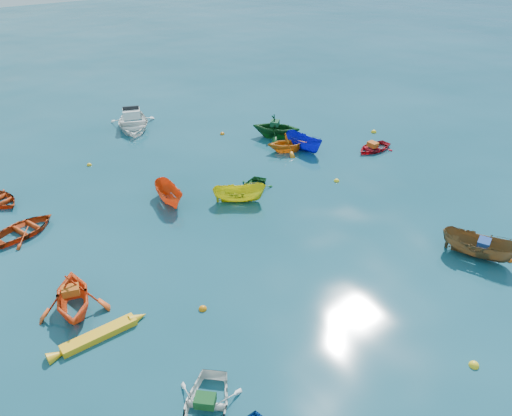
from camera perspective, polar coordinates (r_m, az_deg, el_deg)
ground at (r=22.73m, az=6.79°, el=-6.39°), size 160.00×160.00×0.00m
dinghy_white_near at (r=17.20m, az=-5.84°, el=-22.27°), size 3.52×3.62×0.61m
sampan_brown_mid at (r=25.16m, az=23.87°, el=-5.09°), size 2.62×3.54×1.29m
dinghy_orange_w at (r=21.51m, az=-19.93°, el=-10.94°), size 3.42×3.75×1.68m
sampan_yellow_mid at (r=27.23m, az=-1.90°, el=0.76°), size 3.04×2.37×1.11m
dinghy_green_e at (r=28.23m, az=-0.46°, el=1.96°), size 3.24×3.09×0.55m
dinghy_red_nw at (r=27.11m, az=-24.86°, el=-2.61°), size 3.75×3.24×0.65m
sampan_orange_n at (r=27.56m, az=-9.79°, el=0.69°), size 1.29×2.95×1.11m
dinghy_green_n at (r=35.16m, az=2.29°, el=8.08°), size 4.30×4.31×1.72m
dinghy_red_ne at (r=34.09m, az=13.23°, el=6.47°), size 2.77×2.09×0.54m
sampan_blue_far at (r=33.42m, az=5.46°, el=6.68°), size 1.60×3.15×1.16m
dinghy_orange_far at (r=33.06m, az=3.58°, el=6.48°), size 3.28×3.09×1.37m
kayak_yellow at (r=20.10m, az=-17.41°, el=-13.92°), size 3.57×0.82×0.35m
motorboat_white at (r=37.80m, az=-13.83°, el=8.88°), size 4.55×5.36×1.55m
tarp_green_a at (r=16.89m, az=-5.85°, el=-21.06°), size 0.82×0.80×0.32m
tarp_blue_a at (r=24.72m, az=24.60°, el=-3.67°), size 0.83×0.76×0.33m
tarp_orange_a at (r=20.93m, az=-20.42°, el=-8.81°), size 0.74×0.62×0.31m
tarp_green_b at (r=34.79m, az=2.16°, el=9.66°), size 0.89×0.89×0.35m
tarp_orange_b at (r=33.84m, az=13.20°, el=7.09°), size 0.55×0.69×0.31m
buoy_ye_a at (r=19.84m, az=23.63°, el=-16.19°), size 0.36×0.36×0.36m
buoy_or_b at (r=25.52m, az=26.95°, el=-5.39°), size 0.30×0.30×0.30m
buoy_or_c at (r=20.43m, az=-6.10°, el=-11.45°), size 0.34×0.34×0.34m
buoy_ye_c at (r=29.63m, az=9.19°, el=3.03°), size 0.32×0.32×0.32m
buoy_or_d at (r=34.04m, az=2.02°, el=7.28°), size 0.29×0.29×0.29m
buoy_ye_d at (r=32.81m, az=-18.51°, el=4.64°), size 0.30×0.30×0.30m
buoy_or_e at (r=35.72m, az=-3.87°, el=8.41°), size 0.32×0.32×0.32m
buoy_ye_e at (r=36.92m, az=13.30°, el=8.40°), size 0.39×0.39×0.39m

